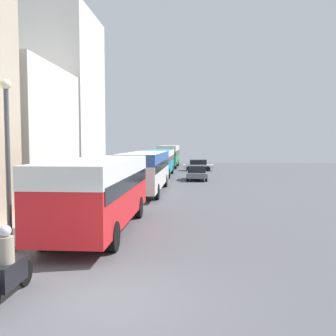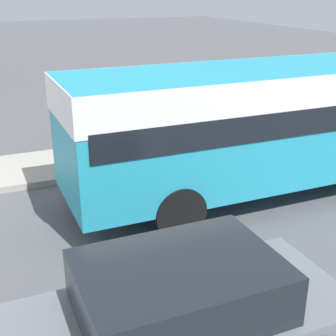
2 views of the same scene
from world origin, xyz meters
name	(u,v)px [view 1 (image 1 of 2)]	position (x,y,z in m)	size (l,w,h in m)	color
ground_plane	(108,300)	(0.00, 0.00, 0.00)	(120.00, 120.00, 0.00)	#515156
building_midblock	(8,135)	(-9.34, 13.75, 4.05)	(6.27, 7.97, 8.10)	silver
building_far_terrace	(55,101)	(-9.44, 21.84, 6.93)	(6.48, 7.30, 13.87)	silver
bus_lead	(99,184)	(-1.89, 6.59, 1.90)	(2.64, 9.08, 2.91)	red
bus_following	(146,166)	(-1.59, 18.48, 1.88)	(2.59, 11.00, 2.88)	silver
bus_third_in_line	(160,159)	(-1.81, 32.07, 1.84)	(2.51, 9.60, 2.81)	teal
bus_rear	(169,153)	(-1.88, 46.22, 2.07)	(2.64, 11.14, 3.19)	#2D8447
motorcycle_behind_lead	(8,270)	(-2.26, -0.12, 0.68)	(0.38, 2.24, 1.73)	black
car_crossing	(197,172)	(2.12, 27.82, 0.74)	(1.95, 4.27, 1.41)	slate
car_far_curb	(198,165)	(2.36, 39.75, 0.75)	(3.84, 1.85, 1.43)	silver
pedestrian_near_curb	(145,160)	(-5.38, 45.90, 1.05)	(0.42, 0.42, 1.77)	#232838
lamp_post	(7,146)	(-4.35, 4.05, 3.47)	(0.36, 0.36, 5.54)	#47474C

